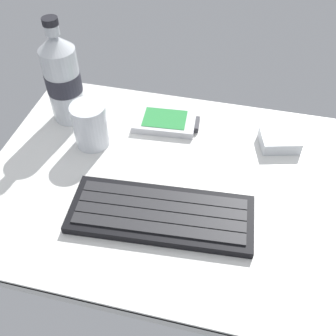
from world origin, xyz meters
TOP-DOWN VIEW (x-y plane):
  - ground_plane at (0.00, -0.23)cm, footprint 64.00×48.00cm
  - keyboard at (0.75, -8.00)cm, footprint 29.75×13.16cm
  - handheld_device at (-3.89, 14.47)cm, footprint 13.21×8.53cm
  - juice_cup at (-16.00, 6.13)cm, footprint 6.40×6.40cm
  - water_bottle at (-23.24, 12.51)cm, footprint 6.73×6.73cm
  - charger_block at (18.24, 13.36)cm, footprint 8.20×7.20cm

SIDE VIEW (x-z plane):
  - ground_plane at x=0.00cm, z-range -2.39..0.41cm
  - handheld_device at x=-3.89cm, z-range -0.02..1.48cm
  - keyboard at x=0.75cm, z-range -0.04..1.66cm
  - charger_block at x=18.24cm, z-range 0.00..2.40cm
  - juice_cup at x=-16.00cm, z-range -0.34..8.16cm
  - water_bottle at x=-23.24cm, z-range -1.39..19.41cm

